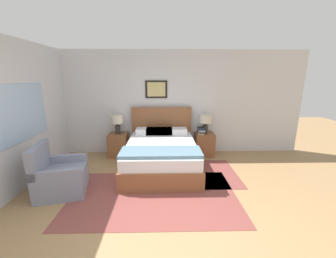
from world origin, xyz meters
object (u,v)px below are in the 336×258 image
Objects in this scene: table_lamp_by_door at (206,120)px; nightstand_by_door at (204,144)px; nightstand_near_window at (119,145)px; armchair at (59,177)px; table_lamp_near_window at (117,121)px; bed at (161,154)px.

nightstand_by_door is at bearing -130.90° from table_lamp_by_door.
nightstand_near_window is 2.17m from nightstand_by_door.
armchair is 1.58× the size of nightstand_near_window.
nightstand_near_window is at bearing 180.00° from nightstand_by_door.
nightstand_near_window is at bearing -88.28° from table_lamp_near_window.
nightstand_near_window is 0.62m from table_lamp_near_window.
nightstand_near_window is 1.00× the size of nightstand_by_door.
nightstand_near_window is at bearing 145.41° from bed.
table_lamp_by_door is (0.01, 0.01, 0.62)m from nightstand_by_door.
nightstand_by_door is at bearing 108.50° from armchair.
table_lamp_by_door is at bearing 0.00° from table_lamp_near_window.
nightstand_by_door is 2.26m from table_lamp_near_window.
nightstand_near_window is 1.25× the size of table_lamp_near_window.
bed is 4.33× the size of table_lamp_by_door.
nightstand_near_window is 1.25× the size of table_lamp_by_door.
table_lamp_near_window is (-1.09, 0.76, 0.58)m from bed.
nightstand_near_window is at bearing -179.80° from table_lamp_by_door.
table_lamp_near_window is (-0.00, 0.01, 0.62)m from nightstand_near_window.
bed is at bearing -145.47° from nightstand_by_door.
table_lamp_by_door is (1.09, 0.76, 0.58)m from bed.
nightstand_by_door is (1.09, 0.75, -0.04)m from bed.
table_lamp_near_window is 2.18m from table_lamp_by_door.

